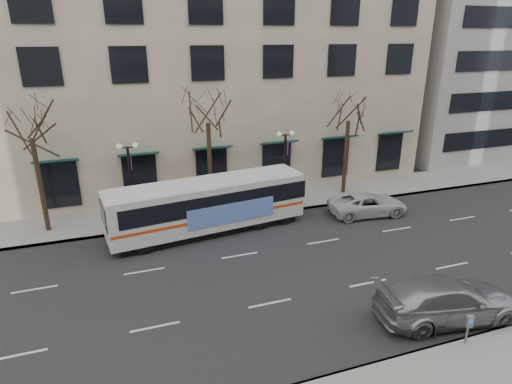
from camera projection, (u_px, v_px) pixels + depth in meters
name	position (u px, v px, depth m)	size (l,w,h in m)	color
ground	(253.00, 277.00, 20.93)	(160.00, 160.00, 0.00)	black
sidewalk_far	(279.00, 200.00, 30.41)	(80.00, 4.00, 0.15)	gray
building_hotel	(147.00, 23.00, 34.75)	(40.00, 20.00, 24.00)	tan
tree_far_left	(29.00, 121.00, 23.35)	(3.60, 3.60, 8.34)	black
tree_far_mid	(208.00, 108.00, 26.32)	(3.60, 3.60, 8.55)	black
tree_far_right	(349.00, 107.00, 29.54)	(3.60, 3.60, 8.06)	black
lamp_post_left	(131.00, 180.00, 25.65)	(1.22, 0.45, 5.21)	black
lamp_post_right	(285.00, 164.00, 28.70)	(1.22, 0.45, 5.21)	black
city_bus	(209.00, 204.00, 25.23)	(12.00, 4.04, 3.19)	silver
silver_car	(447.00, 300.00, 17.64)	(2.46, 6.05, 1.76)	#9FA2A7
white_pickup	(368.00, 204.00, 27.99)	(2.37, 5.13, 1.43)	silver
pay_station	(469.00, 324.00, 15.93)	(0.30, 0.22, 1.23)	gray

